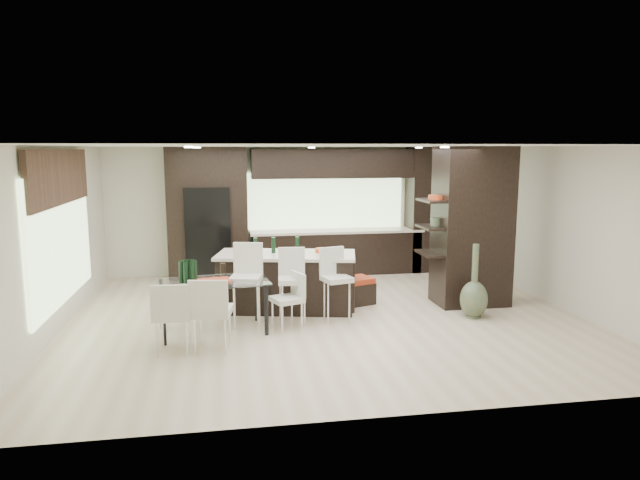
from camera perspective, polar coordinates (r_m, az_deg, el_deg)
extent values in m
plane|color=beige|center=(9.20, 0.63, -7.68)|extent=(8.00, 8.00, 0.00)
cube|color=beige|center=(12.34, -2.25, 3.02)|extent=(8.00, 0.02, 2.70)
cube|color=beige|center=(9.09, -25.00, -0.01)|extent=(0.02, 7.00, 2.70)
cube|color=beige|center=(10.38, 22.92, 1.16)|extent=(0.02, 7.00, 2.70)
cube|color=white|center=(8.81, 0.66, 9.39)|extent=(8.00, 7.00, 0.02)
cube|color=#B2D199|center=(9.28, -24.44, 0.19)|extent=(0.04, 3.20, 1.90)
cube|color=#B2D199|center=(12.37, 0.53, 3.97)|extent=(3.40, 0.04, 1.20)
cube|color=brown|center=(9.18, -24.63, 5.75)|extent=(0.08, 3.00, 0.80)
cube|color=white|center=(9.05, 0.37, 9.26)|extent=(4.00, 3.00, 0.02)
cube|color=black|center=(12.09, 0.30, 2.90)|extent=(6.80, 0.68, 2.70)
cube|color=black|center=(11.91, -11.10, 0.70)|extent=(0.90, 0.68, 1.90)
cube|color=black|center=(10.06, 14.96, 1.34)|extent=(1.20, 0.80, 2.70)
cube|color=black|center=(9.53, -3.38, -4.16)|extent=(2.43, 1.44, 0.95)
cube|color=beige|center=(8.69, -7.39, -5.31)|extent=(0.54, 0.54, 1.01)
cube|color=beige|center=(8.76, -2.81, -5.38)|extent=(0.45, 0.45, 0.93)
cube|color=beige|center=(8.87, 1.68, -5.22)|extent=(0.50, 0.50, 0.92)
cube|color=black|center=(9.75, 2.00, -5.30)|extent=(1.28, 0.84, 0.46)
cube|color=white|center=(8.50, -10.64, -6.58)|extent=(1.69, 1.10, 0.76)
cube|color=beige|center=(7.73, -10.74, -7.52)|extent=(0.58, 0.58, 0.93)
cube|color=beige|center=(7.77, -14.42, -7.72)|extent=(0.52, 0.52, 0.89)
cube|color=beige|center=(8.54, -3.32, -6.33)|extent=(0.53, 0.53, 0.77)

